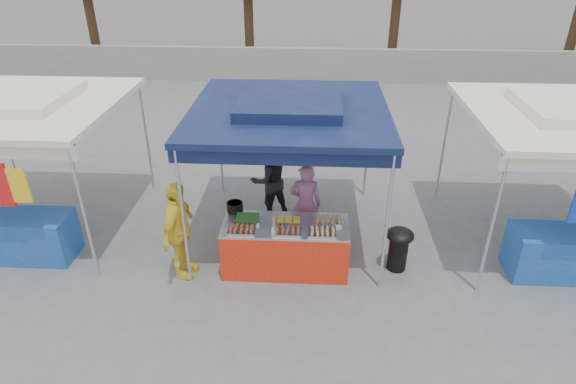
# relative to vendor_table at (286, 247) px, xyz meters

# --- Properties ---
(ground_plane) EXTENTS (80.00, 80.00, 0.00)m
(ground_plane) POSITION_rel_vendor_table_xyz_m (0.00, 0.10, -0.43)
(ground_plane) COLOR #5F5F61
(back_wall) EXTENTS (40.00, 0.25, 1.20)m
(back_wall) POSITION_rel_vendor_table_xyz_m (0.00, 11.10, 0.17)
(back_wall) COLOR gray
(back_wall) RESTS_ON ground_plane
(main_canopy) EXTENTS (3.20, 3.20, 2.57)m
(main_canopy) POSITION_rel_vendor_table_xyz_m (0.00, 1.07, 1.94)
(main_canopy) COLOR silver
(main_canopy) RESTS_ON ground_plane
(neighbor_stall_left) EXTENTS (3.20, 3.20, 2.57)m
(neighbor_stall_left) POSITION_rel_vendor_table_xyz_m (-4.50, 0.67, 1.18)
(neighbor_stall_left) COLOR silver
(neighbor_stall_left) RESTS_ON ground_plane
(neighbor_stall_right) EXTENTS (3.20, 3.20, 2.57)m
(neighbor_stall_right) POSITION_rel_vendor_table_xyz_m (4.50, 0.67, 1.18)
(neighbor_stall_right) COLOR silver
(neighbor_stall_right) RESTS_ON ground_plane
(vendor_table) EXTENTS (2.00, 0.80, 0.85)m
(vendor_table) POSITION_rel_vendor_table_xyz_m (0.00, 0.00, 0.00)
(vendor_table) COLOR red
(vendor_table) RESTS_ON ground_plane
(food_tray_fl) EXTENTS (0.42, 0.30, 0.07)m
(food_tray_fl) POSITION_rel_vendor_table_xyz_m (-0.66, -0.24, 0.46)
(food_tray_fl) COLOR silver
(food_tray_fl) RESTS_ON vendor_table
(food_tray_fm) EXTENTS (0.42, 0.30, 0.07)m
(food_tray_fm) POSITION_rel_vendor_table_xyz_m (0.05, -0.23, 0.46)
(food_tray_fm) COLOR silver
(food_tray_fm) RESTS_ON vendor_table
(food_tray_fr) EXTENTS (0.42, 0.30, 0.07)m
(food_tray_fr) POSITION_rel_vendor_table_xyz_m (0.57, -0.24, 0.46)
(food_tray_fr) COLOR silver
(food_tray_fr) RESTS_ON vendor_table
(food_tray_bl) EXTENTS (0.42, 0.30, 0.07)m
(food_tray_bl) POSITION_rel_vendor_table_xyz_m (-0.62, 0.09, 0.46)
(food_tray_bl) COLOR silver
(food_tray_bl) RESTS_ON vendor_table
(food_tray_bm) EXTENTS (0.42, 0.30, 0.07)m
(food_tray_bm) POSITION_rel_vendor_table_xyz_m (0.05, 0.07, 0.46)
(food_tray_bm) COLOR silver
(food_tray_bm) RESTS_ON vendor_table
(food_tray_br) EXTENTS (0.42, 0.30, 0.07)m
(food_tray_br) POSITION_rel_vendor_table_xyz_m (0.67, 0.10, 0.46)
(food_tray_br) COLOR silver
(food_tray_br) RESTS_ON vendor_table
(cooking_pot) EXTENTS (0.27, 0.27, 0.15)m
(cooking_pot) POSITION_rel_vendor_table_xyz_m (-0.86, 0.37, 0.50)
(cooking_pot) COLOR black
(cooking_pot) RESTS_ON vendor_table
(skewer_cup) EXTENTS (0.09, 0.09, 0.11)m
(skewer_cup) POSITION_rel_vendor_table_xyz_m (-0.16, -0.22, 0.48)
(skewer_cup) COLOR silver
(skewer_cup) RESTS_ON vendor_table
(wok_burner) EXTENTS (0.45, 0.45, 0.76)m
(wok_burner) POSITION_rel_vendor_table_xyz_m (1.83, 0.10, 0.02)
(wok_burner) COLOR black
(wok_burner) RESTS_ON ground_plane
(crate_left) EXTENTS (0.47, 0.33, 0.28)m
(crate_left) POSITION_rel_vendor_table_xyz_m (-0.44, 0.59, -0.28)
(crate_left) COLOR #1536AB
(crate_left) RESTS_ON ground_plane
(crate_right) EXTENTS (0.47, 0.33, 0.28)m
(crate_right) POSITION_rel_vendor_table_xyz_m (0.36, 0.60, -0.28)
(crate_right) COLOR #1536AB
(crate_right) RESTS_ON ground_plane
(crate_stacked) EXTENTS (0.44, 0.31, 0.26)m
(crate_stacked) POSITION_rel_vendor_table_xyz_m (0.36, 0.60, -0.01)
(crate_stacked) COLOR #1536AB
(crate_stacked) RESTS_ON crate_right
(vendor_woman) EXTENTS (0.57, 0.38, 1.52)m
(vendor_woman) POSITION_rel_vendor_table_xyz_m (0.30, 0.80, 0.34)
(vendor_woman) COLOR #915C84
(vendor_woman) RESTS_ON ground_plane
(helper_man) EXTENTS (0.94, 0.88, 1.54)m
(helper_man) POSITION_rel_vendor_table_xyz_m (-0.41, 1.67, 0.35)
(helper_man) COLOR black
(helper_man) RESTS_ON ground_plane
(customer_person) EXTENTS (0.55, 1.02, 1.66)m
(customer_person) POSITION_rel_vendor_table_xyz_m (-1.64, -0.25, 0.40)
(customer_person) COLOR yellow
(customer_person) RESTS_ON ground_plane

